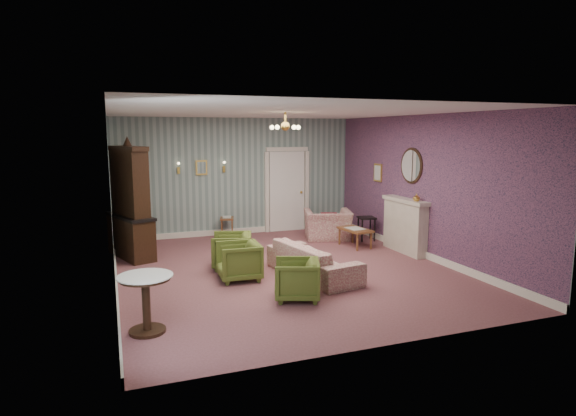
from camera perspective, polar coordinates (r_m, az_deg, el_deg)
name	(u,v)px	position (r m, az deg, el deg)	size (l,w,h in m)	color
floor	(285,270)	(9.14, -0.31, -7.26)	(7.00, 7.00, 0.00)	#814B4F
ceiling	(285,112)	(8.79, -0.33, 11.22)	(7.00, 7.00, 0.00)	white
wall_back	(238,177)	(12.18, -5.96, 3.68)	(6.00, 6.00, 0.00)	slate
wall_front	(388,228)	(5.73, 11.73, -2.28)	(6.00, 6.00, 0.00)	slate
wall_left	(111,201)	(8.33, -20.11, 0.81)	(7.00, 7.00, 0.00)	slate
wall_right	(423,187)	(10.26, 15.65, 2.44)	(7.00, 7.00, 0.00)	slate
wall_right_floral	(423,187)	(10.25, 15.58, 2.44)	(7.00, 7.00, 0.00)	#A45270
door	(287,189)	(12.56, -0.13, 2.19)	(1.12, 0.12, 2.16)	white
olive_chair_a	(297,278)	(7.50, 1.03, -8.18)	(0.66, 0.62, 0.68)	#4F5D20
olive_chair_b	(239,259)	(8.50, -5.81, -6.02)	(0.70, 0.66, 0.72)	#4F5D20
olive_chair_c	(232,249)	(9.24, -6.65, -4.78)	(0.72, 0.67, 0.74)	#4F5D20
sofa_chintz	(313,254)	(8.67, 2.99, -5.47)	(2.02, 0.59, 0.79)	#913A46
wingback_chair	(328,220)	(11.65, 4.71, -1.39)	(1.08, 0.70, 0.94)	#913A46
dresser	(129,199)	(10.31, -18.17, 1.00)	(0.50, 1.45, 2.41)	black
fireplace	(405,225)	(10.63, 13.58, -2.00)	(0.30, 1.40, 1.16)	beige
mantel_vase	(416,197)	(10.20, 14.87, 1.21)	(0.15, 0.15, 0.15)	gold
oval_mirror	(411,166)	(10.53, 14.28, 4.84)	(0.04, 0.76, 0.84)	white
framed_print	(378,173)	(11.69, 10.53, 4.11)	(0.04, 0.34, 0.42)	gold
coffee_table	(355,238)	(10.99, 7.88, -3.46)	(0.46, 0.82, 0.42)	brown
side_table_black	(366,229)	(11.64, 9.19, -2.42)	(0.38, 0.38, 0.57)	black
pedestal_table	(146,304)	(6.54, -16.33, -10.76)	(0.70, 0.70, 0.76)	black
nesting_table	(227,227)	(11.92, -7.18, -2.19)	(0.32, 0.41, 0.53)	brown
gilt_mirror_back	(202,168)	(11.93, -10.13, 4.69)	(0.28, 0.06, 0.36)	gold
sconce_left	(179,168)	(11.83, -12.74, 4.58)	(0.16, 0.12, 0.30)	gold
sconce_right	(224,167)	(12.02, -7.53, 4.78)	(0.16, 0.12, 0.30)	gold
chandelier	(285,127)	(8.78, -0.32, 9.46)	(0.56, 0.56, 0.36)	gold
burgundy_cushion	(329,221)	(11.49, 4.79, -1.49)	(0.38, 0.10, 0.38)	maroon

